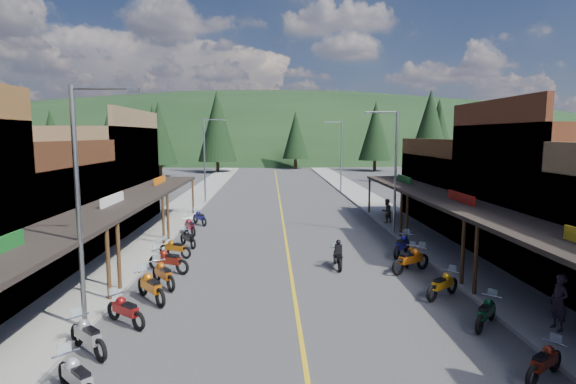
{
  "coord_description": "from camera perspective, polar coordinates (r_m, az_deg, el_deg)",
  "views": [
    {
      "loc": [
        -0.97,
        -20.42,
        6.45
      ],
      "look_at": [
        0.14,
        6.81,
        3.0
      ],
      "focal_mm": 28.0,
      "sensor_mm": 36.0,
      "label": 1
    }
  ],
  "objects": [
    {
      "name": "bike_east_7",
      "position": [
        22.19,
        15.34,
        -8.14
      ],
      "size": [
        2.42,
        1.88,
        1.34
      ],
      "primitive_type": null,
      "rotation": [
        0.0,
        0.0,
        -1.03
      ],
      "color": "#BD550D",
      "rests_on": "ground"
    },
    {
      "name": "bike_west_5",
      "position": [
        16.72,
        -19.95,
        -13.78
      ],
      "size": [
        2.02,
        1.82,
        1.17
      ],
      "primitive_type": null,
      "rotation": [
        0.0,
        0.0,
        0.88
      ],
      "color": "maroon",
      "rests_on": "ground"
    },
    {
      "name": "ground",
      "position": [
        21.44,
        0.37,
        -10.3
      ],
      "size": [
        220.0,
        220.0,
        0.0
      ],
      "primitive_type": "plane",
      "color": "#38383A",
      "rests_on": "ground"
    },
    {
      "name": "pine_6",
      "position": [
        96.6,
        26.95,
        6.46
      ],
      "size": [
        5.04,
        5.04,
        11.0
      ],
      "color": "black",
      "rests_on": "ground"
    },
    {
      "name": "bike_west_6",
      "position": [
        18.59,
        -17.02,
        -11.27
      ],
      "size": [
        2.02,
        2.28,
        1.31
      ],
      "primitive_type": null,
      "rotation": [
        0.0,
        0.0,
        0.66
      ],
      "color": "#C5620E",
      "rests_on": "ground"
    },
    {
      "name": "pine_1",
      "position": [
        93.31,
        -16.76,
        7.4
      ],
      "size": [
        5.88,
        5.88,
        12.5
      ],
      "color": "black",
      "rests_on": "ground"
    },
    {
      "name": "sidewalk_east",
      "position": [
        42.04,
        11.0,
        -1.64
      ],
      "size": [
        3.4,
        94.0,
        0.15
      ],
      "primitive_type": "cube",
      "color": "gray",
      "rests_on": "ground"
    },
    {
      "name": "pedestrian_east_a",
      "position": [
        17.36,
        31.18,
        -11.86
      ],
      "size": [
        0.52,
        0.73,
        1.87
      ],
      "primitive_type": "imported",
      "rotation": [
        0.0,
        0.0,
        -1.45
      ],
      "color": "#231C2A",
      "rests_on": "sidewalk_east"
    },
    {
      "name": "bike_west_9",
      "position": [
        24.7,
        -14.17,
        -6.82
      ],
      "size": [
        2.03,
        1.41,
        1.11
      ],
      "primitive_type": null,
      "rotation": [
        0.0,
        0.0,
        1.13
      ],
      "color": "#A0550B",
      "rests_on": "ground"
    },
    {
      "name": "rider_on_bike",
      "position": [
        22.22,
        6.33,
        -8.12
      ],
      "size": [
        0.67,
        1.94,
        1.48
      ],
      "rotation": [
        0.0,
        0.0,
        0.01
      ],
      "color": "black",
      "rests_on": "ground"
    },
    {
      "name": "centerline",
      "position": [
        40.94,
        -0.94,
        -1.84
      ],
      "size": [
        0.15,
        90.0,
        0.01
      ],
      "primitive_type": "cube",
      "color": "gold",
      "rests_on": "ground"
    },
    {
      "name": "pine_0",
      "position": [
        91.19,
        -27.86,
        6.41
      ],
      "size": [
        5.04,
        5.04,
        11.0
      ],
      "color": "black",
      "rests_on": "ground"
    },
    {
      "name": "shop_west_3",
      "position": [
        34.33,
        -24.25,
        1.68
      ],
      "size": [
        10.9,
        10.2,
        8.2
      ],
      "color": "brown",
      "rests_on": "ground"
    },
    {
      "name": "bike_east_5",
      "position": [
        17.02,
        23.86,
        -13.65
      ],
      "size": [
        1.81,
        1.92,
        1.13
      ],
      "primitive_type": null,
      "rotation": [
        0.0,
        0.0,
        -0.73
      ],
      "color": "#0B3A1D",
      "rests_on": "ground"
    },
    {
      "name": "bike_east_4",
      "position": [
        14.37,
        29.79,
        -18.09
      ],
      "size": [
        1.9,
        1.59,
        1.07
      ],
      "primitive_type": null,
      "rotation": [
        0.0,
        0.0,
        -0.96
      ],
      "color": "maroon",
      "rests_on": "ground"
    },
    {
      "name": "pine_11",
      "position": [
        62.07,
        17.57,
        7.57
      ],
      "size": [
        5.82,
        5.82,
        12.4
      ],
      "color": "black",
      "rests_on": "ground"
    },
    {
      "name": "pedestrian_east_b",
      "position": [
        33.24,
        12.4,
        -2.35
      ],
      "size": [
        0.98,
        0.85,
        1.74
      ],
      "primitive_type": "imported",
      "rotation": [
        0.0,
        0.0,
        3.67
      ],
      "color": "#4E3F31",
      "rests_on": "sidewalk_east"
    },
    {
      "name": "bike_east_8",
      "position": [
        23.44,
        15.23,
        -7.67
      ],
      "size": [
        1.45,
        1.93,
        1.06
      ],
      "primitive_type": null,
      "rotation": [
        0.0,
        0.0,
        -0.51
      ],
      "color": "#A7550B",
      "rests_on": "ground"
    },
    {
      "name": "bike_west_10",
      "position": [
        26.85,
        -12.59,
        -5.66
      ],
      "size": [
        1.61,
        1.95,
        1.1
      ],
      "primitive_type": null,
      "rotation": [
        0.0,
        0.0,
        0.6
      ],
      "color": "black",
      "rests_on": "ground"
    },
    {
      "name": "sidewalk_west",
      "position": [
        41.64,
        -13.01,
        -1.78
      ],
      "size": [
        3.4,
        94.0,
        0.15
      ],
      "primitive_type": "cube",
      "color": "gray",
      "rests_on": "ground"
    },
    {
      "name": "shop_east_3",
      "position": [
        35.19,
        22.42,
        0.28
      ],
      "size": [
        10.9,
        10.2,
        6.2
      ],
      "color": "#4C2D16",
      "rests_on": "ground"
    },
    {
      "name": "pine_5",
      "position": [
        98.82,
        18.57,
        7.74
      ],
      "size": [
        6.72,
        6.72,
        14.0
      ],
      "color": "black",
      "rests_on": "ground"
    },
    {
      "name": "bike_west_4",
      "position": [
        15.14,
        -24.09,
        -16.17
      ],
      "size": [
        2.02,
        1.96,
        1.21
      ],
      "primitive_type": null,
      "rotation": [
        0.0,
        0.0,
        0.81
      ],
      "color": "gray",
      "rests_on": "ground"
    },
    {
      "name": "pine_4",
      "position": [
        82.63,
        11.04,
        7.63
      ],
      "size": [
        5.88,
        5.88,
        12.5
      ],
      "color": "black",
      "rests_on": "ground"
    },
    {
      "name": "streetlight_0",
      "position": [
        15.74,
        -24.66,
        -0.71
      ],
      "size": [
        2.16,
        0.18,
        8.0
      ],
      "color": "gray",
      "rests_on": "ground"
    },
    {
      "name": "shop_west_2",
      "position": [
        25.85,
        -31.98,
        -2.61
      ],
      "size": [
        10.9,
        9.0,
        6.2
      ],
      "color": "#3F2111",
      "rests_on": "ground"
    },
    {
      "name": "bike_west_8",
      "position": [
        22.11,
        -14.96,
        -8.27
      ],
      "size": [
        2.34,
        1.68,
        1.28
      ],
      "primitive_type": null,
      "rotation": [
        0.0,
        0.0,
        1.1
      ],
      "color": "maroon",
      "rests_on": "ground"
    },
    {
      "name": "bike_west_12",
      "position": [
        33.18,
        -11.16,
        -3.11
      ],
      "size": [
        1.69,
        2.06,
        1.16
      ],
      "primitive_type": null,
      "rotation": [
        0.0,
        0.0,
        0.59
      ],
      "color": "navy",
      "rests_on": "ground"
    },
    {
      "name": "bike_east_9",
      "position": [
        24.95,
        14.28,
        -6.44
      ],
      "size": [
        1.94,
        2.33,
        1.31
      ],
      "primitive_type": null,
      "rotation": [
        0.0,
        0.0,
        -0.6
      ],
      "color": "navy",
      "rests_on": "ground"
    },
    {
      "name": "pine_7",
      "position": [
        101.29,
        -20.34,
        7.22
      ],
      "size": [
        5.88,
        5.88,
        12.5
      ],
      "color": "black",
      "rests_on": "ground"
    },
    {
      "name": "streetlight_2",
      "position": [
        29.57,
        13.24,
        3.17
      ],
      "size": [
        2.16,
        0.18,
        8.0
      ],
      "color": "gray",
      "rests_on": "ground"
    },
    {
      "name": "bike_west_3",
      "position": [
        12.94,
        -25.22,
        -20.41
      ],
      "size": [
        1.98,
        1.97,
        1.2
      ],
      "primitive_type": null,
      "rotation": [
        0.0,
        0.0,
        0.79
      ],
      "color": "#A9A9AE",
      "rests_on": "ground"
    },
    {
      "name": "pine_8",
      "position": [
        63.98,
        -21.66,
        6.29
      ],
      "size": [
        4.48,
        4.48,
        10.0
      ],
      "color": "black",
      "rests_on": "ground"
    },
    {
      "name": "shop_east_2",
      "position": [
        26.75,
        31.16,
        -0.12
      ],
      "size": [
        10.9,
        9.0,
        8.2
      ],
      "color": "#562B19",
      "rests_on": "ground"
    },
    {
      "name": "streetlight_3",
      "position": [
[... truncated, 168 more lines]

